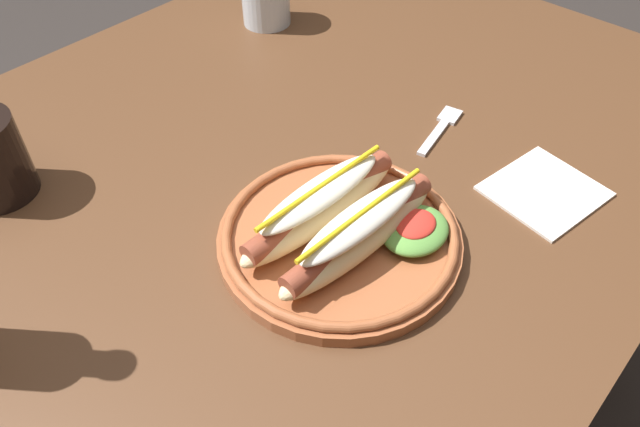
{
  "coord_description": "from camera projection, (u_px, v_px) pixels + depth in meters",
  "views": [
    {
      "loc": [
        -0.39,
        -0.46,
        1.27
      ],
      "look_at": [
        -0.02,
        -0.13,
        0.77
      ],
      "focal_mm": 34.2,
      "sensor_mm": 36.0,
      "label": 1
    }
  ],
  "objects": [
    {
      "name": "dining_table",
      "position": [
        263.0,
        222.0,
        0.86
      ],
      "size": [
        1.39,
        0.94,
        0.74
      ],
      "color": "#51331E",
      "rests_on": "ground_plane"
    },
    {
      "name": "hot_dog_plate",
      "position": [
        343.0,
        229.0,
        0.69
      ],
      "size": [
        0.28,
        0.28,
        0.08
      ],
      "color": "#9E5633",
      "rests_on": "dining_table"
    },
    {
      "name": "fork",
      "position": [
        441.0,
        127.0,
        0.86
      ],
      "size": [
        0.12,
        0.04,
        0.0
      ],
      "rotation": [
        0.0,
        0.0,
        0.2
      ],
      "color": "silver",
      "rests_on": "dining_table"
    },
    {
      "name": "napkin",
      "position": [
        544.0,
        191.0,
        0.77
      ],
      "size": [
        0.15,
        0.14,
        0.0
      ],
      "primitive_type": "cube",
      "rotation": [
        0.0,
        0.0,
        -0.17
      ],
      "color": "white",
      "rests_on": "dining_table"
    }
  ]
}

